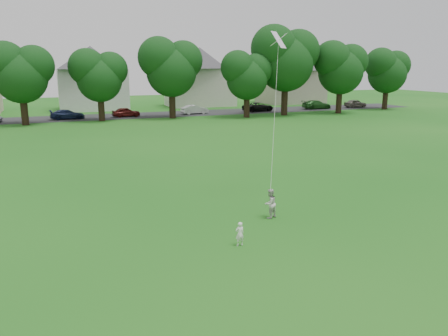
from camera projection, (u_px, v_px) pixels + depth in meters
name	position (u px, v px, depth m)	size (l,w,h in m)	color
ground	(232.00, 245.00, 15.34)	(160.00, 160.00, 0.00)	#145A14
street	(102.00, 117.00, 53.42)	(90.00, 7.00, 0.01)	#2D2D30
toddler	(240.00, 234.00, 15.19)	(0.32, 0.21, 0.87)	white
older_boy	(270.00, 204.00, 17.91)	(0.60, 0.47, 1.24)	silver
kite	(275.00, 115.00, 18.80)	(1.42, 2.00, 7.29)	white
tree_row	(127.00, 64.00, 47.78)	(81.58, 8.38, 11.32)	black
parked_cars	(146.00, 111.00, 54.26)	(70.13, 2.55, 1.28)	black
house_row	(116.00, 73.00, 62.51)	(76.82, 14.21, 10.42)	beige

